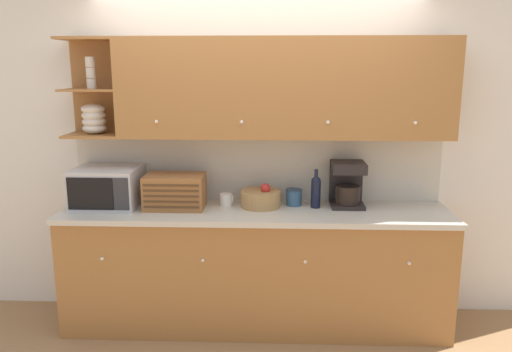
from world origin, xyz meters
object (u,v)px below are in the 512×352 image
(mug, at_px, (226,200))
(microwave, at_px, (107,187))
(fruit_basket, at_px, (261,198))
(wine_bottle, at_px, (316,190))
(bread_box, at_px, (175,192))
(storage_canister, at_px, (294,197))
(coffee_maker, at_px, (347,184))

(mug, bearing_deg, microwave, -177.33)
(fruit_basket, bearing_deg, wine_bottle, -0.64)
(bread_box, height_order, storage_canister, bread_box)
(mug, bearing_deg, fruit_basket, -3.15)
(bread_box, height_order, fruit_basket, bread_box)
(bread_box, relative_size, storage_canister, 3.50)
(mug, distance_m, wine_bottle, 0.69)
(bread_box, relative_size, coffee_maker, 1.28)
(storage_canister, xyz_separation_m, coffee_maker, (0.41, 0.00, 0.11))
(microwave, bearing_deg, storage_canister, 3.38)
(storage_canister, bearing_deg, bread_box, -172.84)
(microwave, relative_size, bread_box, 1.09)
(fruit_basket, bearing_deg, mug, 176.85)
(microwave, relative_size, mug, 4.63)
(microwave, height_order, wine_bottle, microwave)
(coffee_maker, bearing_deg, wine_bottle, -165.31)
(wine_bottle, bearing_deg, mug, 178.38)
(bread_box, bearing_deg, wine_bottle, 2.80)
(bread_box, relative_size, wine_bottle, 1.49)
(microwave, height_order, bread_box, microwave)
(microwave, height_order, storage_canister, microwave)
(fruit_basket, bearing_deg, microwave, -178.65)
(fruit_basket, relative_size, coffee_maker, 0.88)
(microwave, relative_size, fruit_basket, 1.59)
(mug, bearing_deg, coffee_maker, 2.75)
(mug, xyz_separation_m, storage_canister, (0.52, 0.04, 0.02))
(wine_bottle, height_order, coffee_maker, coffee_maker)
(mug, distance_m, fruit_basket, 0.27)
(bread_box, distance_m, mug, 0.39)
(microwave, bearing_deg, bread_box, -3.14)
(bread_box, bearing_deg, storage_canister, 7.16)
(fruit_basket, distance_m, coffee_maker, 0.67)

